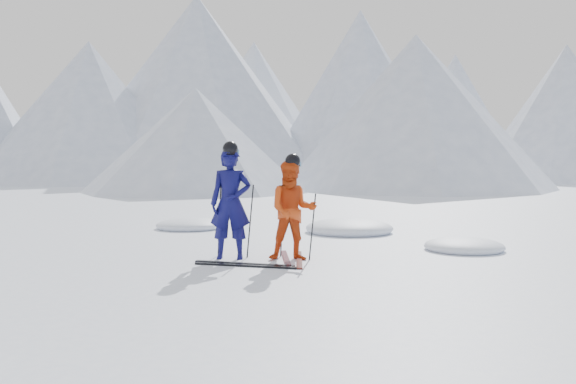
% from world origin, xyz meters
% --- Properties ---
extents(ground, '(160.00, 160.00, 0.00)m').
position_xyz_m(ground, '(0.00, 0.00, 0.00)').
color(ground, white).
rests_on(ground, ground).
extents(skier_blue, '(0.81, 0.67, 1.90)m').
position_xyz_m(skier_blue, '(-1.95, -0.70, 0.95)').
color(skier_blue, '#0C0C49').
rests_on(skier_blue, ground).
extents(skier_red, '(1.01, 0.92, 1.69)m').
position_xyz_m(skier_red, '(-0.92, -0.43, 0.85)').
color(skier_red, '#D34010').
rests_on(skier_red, ground).
extents(pole_blue_left, '(0.13, 0.09, 1.27)m').
position_xyz_m(pole_blue_left, '(-2.25, -0.55, 0.63)').
color(pole_blue_left, black).
rests_on(pole_blue_left, ground).
extents(pole_blue_right, '(0.13, 0.07, 1.27)m').
position_xyz_m(pole_blue_right, '(-1.70, -0.45, 0.63)').
color(pole_blue_right, black).
rests_on(pole_blue_right, ground).
extents(pole_red_left, '(0.11, 0.09, 1.13)m').
position_xyz_m(pole_red_left, '(-1.22, -0.18, 0.56)').
color(pole_red_left, black).
rests_on(pole_red_left, ground).
extents(pole_red_right, '(0.11, 0.08, 1.13)m').
position_xyz_m(pole_red_right, '(-0.62, -0.28, 0.56)').
color(pole_red_right, black).
rests_on(pole_red_right, ground).
extents(ski_worn_left, '(0.83, 1.57, 0.03)m').
position_xyz_m(ski_worn_left, '(-1.04, -0.43, 0.01)').
color(ski_worn_left, black).
rests_on(ski_worn_left, ground).
extents(ski_worn_right, '(0.72, 1.61, 0.03)m').
position_xyz_m(ski_worn_right, '(-0.80, -0.43, 0.01)').
color(ski_worn_right, black).
rests_on(ski_worn_right, ground).
extents(ski_loose_a, '(1.70, 0.25, 0.03)m').
position_xyz_m(ski_loose_a, '(-1.47, -1.15, 0.01)').
color(ski_loose_a, black).
rests_on(ski_loose_a, ground).
extents(ski_loose_b, '(1.70, 0.31, 0.03)m').
position_xyz_m(ski_loose_b, '(-1.37, -1.30, 0.01)').
color(ski_loose_b, black).
rests_on(ski_loose_b, ground).
extents(snow_lumps, '(8.26, 3.61, 0.45)m').
position_xyz_m(snow_lumps, '(-1.69, 3.14, 0.00)').
color(snow_lumps, white).
rests_on(snow_lumps, ground).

